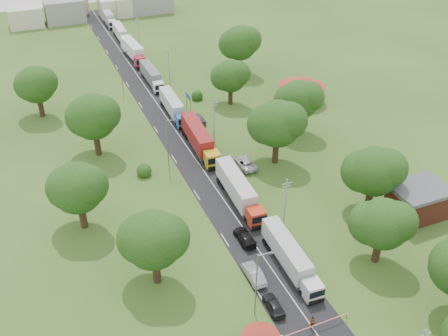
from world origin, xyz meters
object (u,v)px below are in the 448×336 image
car_lane_front (274,305)px  pedestrian_near (313,323)px  boom_barrier (305,329)px  car_lane_mid (254,274)px  truck_0 (290,256)px  info_sign (188,99)px

car_lane_front → pedestrian_near: bearing=126.9°
boom_barrier → car_lane_mid: size_ratio=1.88×
truck_0 → car_lane_front: bearing=-133.1°
truck_0 → car_lane_front: (-5.30, -5.67, -1.33)m
car_lane_front → car_lane_mid: (0.00, 5.67, 0.09)m
boom_barrier → info_sign: 60.39m
info_sign → car_lane_mid: size_ratio=0.84×
info_sign → truck_0: 49.59m
boom_barrier → car_lane_mid: (-1.64, 10.50, -0.08)m
car_lane_mid → pedestrian_near: size_ratio=2.64×
boom_barrier → truck_0: size_ratio=0.66×
car_lane_front → info_sign: bearing=-95.7°
boom_barrier → truck_0: bearing=70.8°
boom_barrier → truck_0: truck_0 is taller
boom_barrier → car_lane_mid: car_lane_mid is taller
boom_barrier → car_lane_front: size_ratio=2.20×
info_sign → car_lane_mid: bearing=-99.4°
boom_barrier → truck_0: 11.18m
info_sign → pedestrian_near: bearing=-95.1°
boom_barrier → info_sign: info_sign is taller
info_sign → truck_0: (-2.90, -49.50, -0.96)m
truck_0 → car_lane_front: 7.87m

